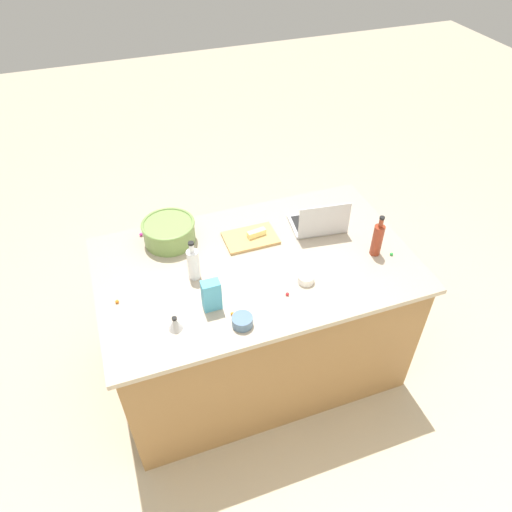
{
  "coord_description": "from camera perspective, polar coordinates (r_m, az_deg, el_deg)",
  "views": [
    {
      "loc": [
        0.64,
        1.8,
        2.67
      ],
      "look_at": [
        0.0,
        0.0,
        0.95
      ],
      "focal_mm": 33.43,
      "sensor_mm": 36.0,
      "label": 1
    }
  ],
  "objects": [
    {
      "name": "ground_plane",
      "position": [
        3.28,
        0.0,
        -12.44
      ],
      "size": [
        12.0,
        12.0,
        0.0
      ],
      "primitive_type": "plane",
      "color": "#B7A88E"
    },
    {
      "name": "candy_1",
      "position": [
        2.34,
        -2.85,
        -6.93
      ],
      "size": [
        0.02,
        0.02,
        0.02
      ],
      "primitive_type": "sphere",
      "color": "orange",
      "rests_on": "island_counter"
    },
    {
      "name": "candy_bag",
      "position": [
        2.32,
        -5.36,
        -4.68
      ],
      "size": [
        0.09,
        0.06,
        0.17
      ],
      "primitive_type": "cube",
      "color": "#4CA5CC",
      "rests_on": "island_counter"
    },
    {
      "name": "bottle_vinegar",
      "position": [
        2.48,
        -7.51,
        -0.88
      ],
      "size": [
        0.06,
        0.06,
        0.24
      ],
      "color": "white",
      "rests_on": "island_counter"
    },
    {
      "name": "candy_3",
      "position": [
        2.85,
        -13.59,
        2.52
      ],
      "size": [
        0.02,
        0.02,
        0.02
      ],
      "primitive_type": "sphere",
      "color": "#CC3399",
      "rests_on": "island_counter"
    },
    {
      "name": "mixing_bowl_large",
      "position": [
        2.74,
        -10.37,
        2.91
      ],
      "size": [
        0.3,
        0.3,
        0.13
      ],
      "color": "#72934C",
      "rests_on": "island_counter"
    },
    {
      "name": "candy_0",
      "position": [
        2.75,
        15.91,
        0.22
      ],
      "size": [
        0.02,
        0.02,
        0.02
      ],
      "primitive_type": "sphere",
      "color": "green",
      "rests_on": "island_counter"
    },
    {
      "name": "bottle_soy",
      "position": [
        2.68,
        14.33,
        1.97
      ],
      "size": [
        0.06,
        0.06,
        0.25
      ],
      "color": "maroon",
      "rests_on": "island_counter"
    },
    {
      "name": "butter_stick_left",
      "position": [
        2.74,
        0.06,
        2.76
      ],
      "size": [
        0.11,
        0.05,
        0.04
      ],
      "primitive_type": "cube",
      "rotation": [
        0.0,
        0.0,
        0.14
      ],
      "color": "#F4E58C",
      "rests_on": "cutting_board"
    },
    {
      "name": "island_counter",
      "position": [
        2.93,
        0.0,
        -7.28
      ],
      "size": [
        1.72,
        1.04,
        0.9
      ],
      "color": "olive",
      "rests_on": "ground"
    },
    {
      "name": "candy_2",
      "position": [
        2.43,
        3.77,
        -4.56
      ],
      "size": [
        0.02,
        0.02,
        0.02
      ],
      "primitive_type": "sphere",
      "color": "red",
      "rests_on": "island_counter"
    },
    {
      "name": "ramekin_medium",
      "position": [
        2.28,
        -1.65,
        -7.8
      ],
      "size": [
        0.1,
        0.1,
        0.05
      ],
      "primitive_type": "cylinder",
      "color": "slate",
      "rests_on": "island_counter"
    },
    {
      "name": "laptop",
      "position": [
        2.82,
        7.56,
        4.0
      ],
      "size": [
        0.33,
        0.27,
        0.22
      ],
      "color": "#B7B7BC",
      "rests_on": "island_counter"
    },
    {
      "name": "candy_4",
      "position": [
        2.49,
        -16.29,
        -5.27
      ],
      "size": [
        0.02,
        0.02,
        0.02
      ],
      "primitive_type": "sphere",
      "color": "orange",
      "rests_on": "island_counter"
    },
    {
      "name": "cutting_board",
      "position": [
        2.75,
        -0.66,
        2.16
      ],
      "size": [
        0.3,
        0.2,
        0.02
      ],
      "primitive_type": "cube",
      "color": "tan",
      "rests_on": "island_counter"
    },
    {
      "name": "kitchen_timer",
      "position": [
        2.29,
        -9.65,
        -7.98
      ],
      "size": [
        0.07,
        0.07,
        0.08
      ],
      "color": "#B2B2B7",
      "rests_on": "island_counter"
    },
    {
      "name": "ramekin_small",
      "position": [
        2.5,
        5.99,
        -2.69
      ],
      "size": [
        0.09,
        0.09,
        0.04
      ],
      "primitive_type": "cylinder",
      "color": "white",
      "rests_on": "island_counter"
    }
  ]
}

